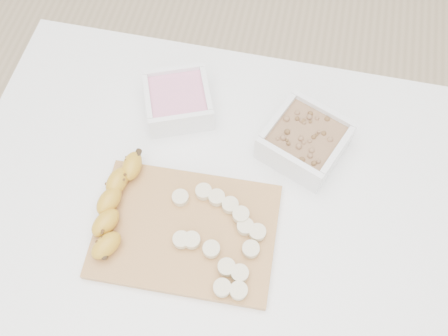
% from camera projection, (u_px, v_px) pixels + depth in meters
% --- Properties ---
extents(ground, '(3.50, 3.50, 0.00)m').
position_uv_depth(ground, '(222.00, 291.00, 1.61)').
color(ground, '#C6AD89').
rests_on(ground, ground).
extents(table, '(1.00, 0.70, 0.75)m').
position_uv_depth(table, '(221.00, 215.00, 1.03)').
color(table, white).
rests_on(table, ground).
extents(bowl_yogurt, '(0.17, 0.17, 0.06)m').
position_uv_depth(bowl_yogurt, '(178.00, 100.00, 1.01)').
color(bowl_yogurt, white).
rests_on(bowl_yogurt, table).
extents(bowl_granola, '(0.19, 0.19, 0.07)m').
position_uv_depth(bowl_granola, '(305.00, 140.00, 0.96)').
color(bowl_granola, white).
rests_on(bowl_granola, table).
extents(cutting_board, '(0.33, 0.24, 0.01)m').
position_uv_depth(cutting_board, '(186.00, 231.00, 0.90)').
color(cutting_board, '#C58B49').
rests_on(cutting_board, table).
extents(banana, '(0.09, 0.21, 0.04)m').
position_uv_depth(banana, '(115.00, 206.00, 0.90)').
color(banana, '#BE8920').
rests_on(banana, cutting_board).
extents(banana_slices, '(0.18, 0.20, 0.02)m').
position_uv_depth(banana_slices, '(222.00, 237.00, 0.88)').
color(banana_slices, beige).
rests_on(banana_slices, cutting_board).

